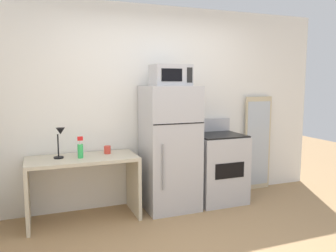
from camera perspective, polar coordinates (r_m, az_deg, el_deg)
The scene contains 9 objects.
wall_back_white at distance 4.57m, azimuth -2.22°, elevation 3.44°, with size 5.00×0.10×2.60m, color white.
desk at distance 4.13m, azimuth -14.09°, elevation -8.06°, with size 1.26×0.58×0.75m.
desk_lamp at distance 4.03m, azimuth -17.68°, elevation -1.86°, with size 0.14×0.12×0.35m.
spray_bottle at distance 4.02m, azimuth -14.48°, elevation -3.83°, with size 0.06×0.06×0.25m.
coffee_mug at distance 4.20m, azimuth -10.13°, elevation -3.94°, with size 0.08×0.08×0.10m, color #D83F33.
refrigerator at distance 4.32m, azimuth 0.30°, elevation -3.71°, with size 0.66×0.63×1.57m.
microwave at distance 4.22m, azimuth 0.42°, elevation 8.52°, with size 0.46×0.35×0.26m.
oven_range at distance 4.69m, azimuth 8.36°, elevation -6.86°, with size 0.65×0.61×1.10m.
leaning_mirror at distance 5.29m, azimuth 14.77°, elevation -2.82°, with size 0.44×0.03×1.40m.
Camera 1 is at (-1.48, -2.61, 1.61)m, focal length 36.35 mm.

